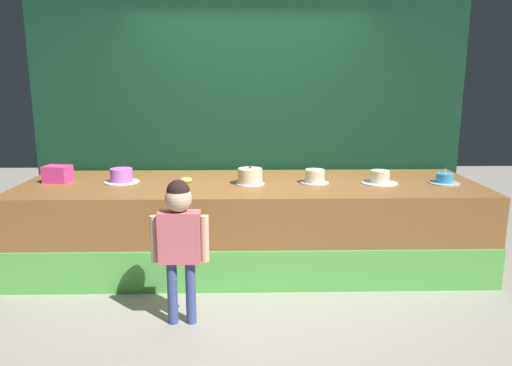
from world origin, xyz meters
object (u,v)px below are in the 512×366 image
at_px(pink_box, 58,174).
at_px(cake_center, 315,177).
at_px(donut, 186,180).
at_px(cake_far_left, 121,176).
at_px(cake_far_right, 445,179).
at_px(cake_left, 250,177).
at_px(cake_right, 380,178).
at_px(child_figure, 180,232).

height_order(pink_box, cake_center, pink_box).
bearing_deg(donut, cake_center, -2.71).
xyz_separation_m(cake_far_left, cake_far_right, (3.05, -0.11, -0.02)).
bearing_deg(cake_far_left, donut, -1.24).
xyz_separation_m(cake_left, cake_far_right, (1.83, -0.01, -0.03)).
height_order(donut, cake_center, cake_center).
bearing_deg(donut, cake_left, -8.71).
xyz_separation_m(pink_box, cake_left, (1.83, -0.13, -0.01)).
bearing_deg(cake_right, pink_box, 177.71).
distance_m(donut, cake_far_left, 0.61).
bearing_deg(cake_left, cake_far_left, 175.00).
bearing_deg(donut, child_figure, -85.52).
relative_size(pink_box, donut, 1.98).
distance_m(cake_center, cake_far_right, 1.22).
bearing_deg(cake_center, pink_box, 177.75).
bearing_deg(cake_right, cake_far_left, 177.72).
distance_m(donut, cake_far_right, 2.44).
xyz_separation_m(child_figure, cake_left, (0.52, 1.10, 0.18)).
bearing_deg(cake_center, cake_far_left, 177.78).
height_order(child_figure, pink_box, child_figure).
bearing_deg(cake_left, cake_far_right, -0.17).
xyz_separation_m(child_figure, pink_box, (-1.31, 1.23, 0.19)).
bearing_deg(child_figure, cake_right, 32.54).
xyz_separation_m(cake_center, cake_right, (0.61, -0.03, -0.01)).
relative_size(cake_center, cake_far_right, 0.98).
xyz_separation_m(donut, cake_center, (1.22, -0.06, 0.04)).
bearing_deg(child_figure, cake_far_right, 24.98).
bearing_deg(child_figure, cake_center, 45.20).
bearing_deg(cake_center, child_figure, -134.80).
height_order(pink_box, donut, pink_box).
bearing_deg(pink_box, cake_far_right, -2.14).
bearing_deg(cake_far_left, cake_left, -5.00).
xyz_separation_m(pink_box, cake_far_left, (0.61, -0.02, -0.02)).
distance_m(pink_box, cake_right, 3.05).
height_order(child_figure, cake_far_left, child_figure).
distance_m(pink_box, cake_far_left, 0.61).
relative_size(cake_far_left, cake_left, 1.21).
bearing_deg(pink_box, cake_far_left, -2.33).
relative_size(donut, cake_left, 0.44).
distance_m(child_figure, donut, 1.20).
height_order(donut, cake_right, cake_right).
bearing_deg(pink_box, cake_right, -2.29).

